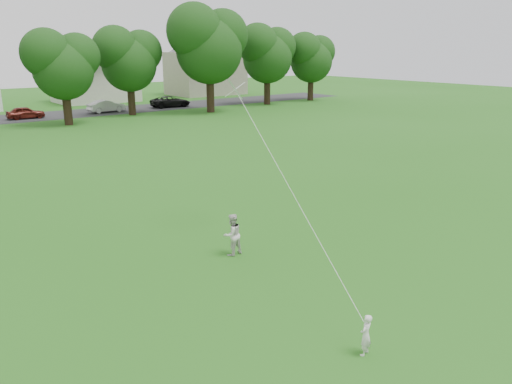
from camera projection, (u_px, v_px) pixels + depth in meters
ground at (237, 308)px, 13.02m from camera, size 160.00×160.00×0.00m
toddler at (366, 335)px, 10.91m from camera, size 0.41×0.32×0.98m
older_boy at (232, 235)px, 16.16m from camera, size 0.72×0.58×1.39m
kite at (285, 180)px, 14.20m from camera, size 1.70×4.71×9.88m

